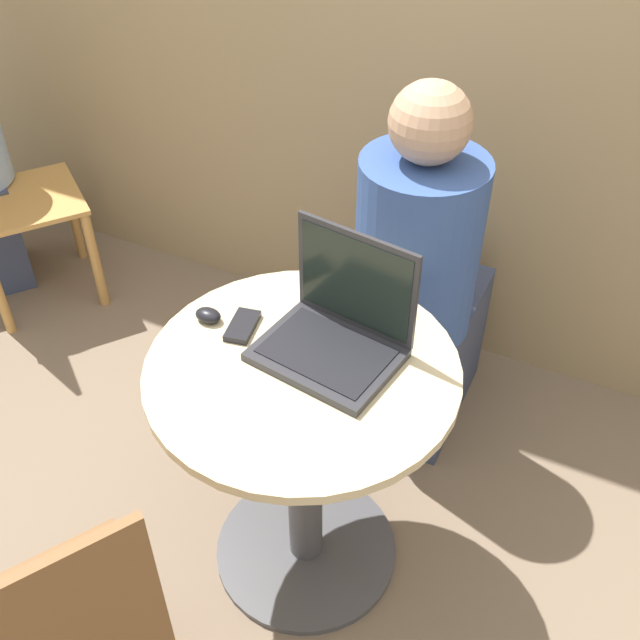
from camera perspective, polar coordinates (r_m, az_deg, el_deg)
The scene contains 6 objects.
ground_plane at distance 2.20m, azimuth -1.06°, elevation -17.12°, with size 12.00×12.00×0.00m, color #7F6B56.
round_table at distance 1.82m, azimuth -1.23°, elevation -9.19°, with size 0.70×0.70×0.72m.
laptop at distance 1.64m, azimuth 1.32°, elevation -0.59°, with size 0.33×0.27×0.27m.
cell_phone at distance 1.73m, azimuth -5.93°, elevation -0.45°, with size 0.08×0.12×0.02m.
computer_mouse at distance 1.76m, azimuth -8.52°, elevation 0.36°, with size 0.06×0.04×0.03m.
person_seated at distance 2.21m, azimuth 7.48°, elevation 1.63°, with size 0.34×0.52×1.17m.
Camera 1 is at (0.55, -1.04, 1.86)m, focal length 42.00 mm.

